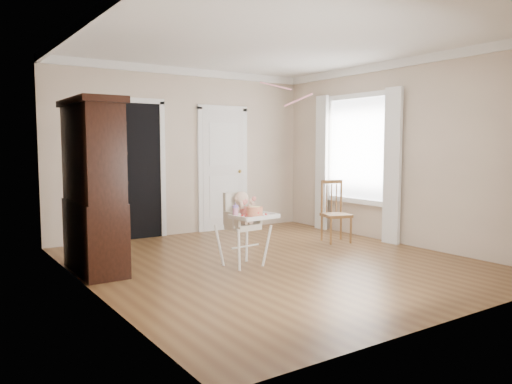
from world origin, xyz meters
TOP-DOWN VIEW (x-y plane):
  - floor at (0.00, 0.00)m, footprint 5.00×5.00m
  - ceiling at (0.00, 0.00)m, footprint 5.00×5.00m
  - wall_back at (0.00, 2.50)m, footprint 4.50×0.00m
  - wall_left at (-2.25, 0.00)m, footprint 0.00×5.00m
  - wall_right at (2.25, 0.00)m, footprint 0.00×5.00m
  - crown_molding at (0.00, 0.00)m, footprint 4.50×5.00m
  - doorway at (-0.90, 2.48)m, footprint 1.06×0.05m
  - closet_door at (0.70, 2.48)m, footprint 0.96×0.09m
  - window_right at (2.18, 0.80)m, footprint 0.13×1.84m
  - high_chair at (-0.43, 0.06)m, footprint 0.57×0.69m
  - baby at (-0.43, 0.08)m, footprint 0.28×0.21m
  - cake at (-0.42, -0.17)m, footprint 0.25×0.25m
  - sippy_cup at (-0.61, -0.07)m, footprint 0.07×0.07m
  - china_cabinet at (-1.99, 0.79)m, footprint 0.52×1.17m
  - dining_chair at (1.55, 0.58)m, footprint 0.47×0.47m
  - streamer at (0.63, 0.85)m, footprint 0.26×0.44m

SIDE VIEW (x-z plane):
  - floor at x=0.00m, z-range 0.00..0.00m
  - dining_chair at x=1.55m, z-range -0.03..0.90m
  - high_chair at x=-0.43m, z-range 0.11..1.02m
  - cake at x=-0.42m, z-range 0.63..0.75m
  - baby at x=-0.43m, z-range 0.49..0.90m
  - sippy_cup at x=-0.61m, z-range 0.62..0.79m
  - china_cabinet at x=-1.99m, z-range 0.00..1.98m
  - closet_door at x=0.70m, z-range -0.04..2.09m
  - doorway at x=-0.90m, z-range 0.00..2.22m
  - window_right at x=2.18m, z-range 0.14..2.44m
  - wall_back at x=0.00m, z-range -0.90..3.60m
  - wall_left at x=-2.25m, z-range -1.15..3.85m
  - wall_right at x=2.25m, z-range -1.15..3.85m
  - streamer at x=0.63m, z-range 2.22..2.37m
  - crown_molding at x=0.00m, z-range 2.58..2.70m
  - ceiling at x=0.00m, z-range 2.70..2.70m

